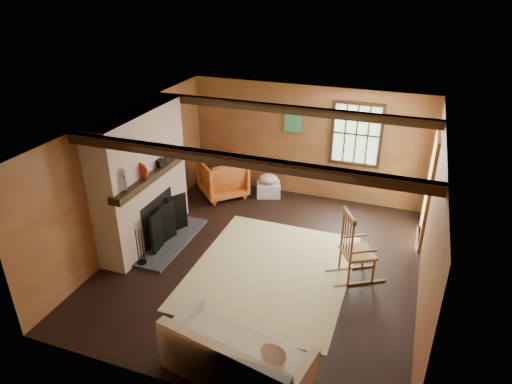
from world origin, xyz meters
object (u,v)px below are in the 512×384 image
at_px(fireplace, 143,184).
at_px(laundry_basket, 268,189).
at_px(sofa, 236,361).
at_px(rocking_chair, 355,251).
at_px(armchair, 223,177).

relative_size(fireplace, laundry_basket, 4.80).
bearing_deg(sofa, laundry_basket, 115.29).
xyz_separation_m(rocking_chair, laundry_basket, (-2.20, 2.29, -0.35)).
height_order(fireplace, sofa, fireplace).
xyz_separation_m(laundry_basket, armchair, (-0.95, -0.30, 0.27)).
height_order(fireplace, armchair, fireplace).
xyz_separation_m(sofa, armchair, (-2.14, 4.50, 0.16)).
bearing_deg(sofa, rocking_chair, 79.35).
height_order(laundry_basket, armchair, armchair).
bearing_deg(fireplace, sofa, -41.60).
relative_size(rocking_chair, sofa, 0.62).
relative_size(sofa, laundry_basket, 3.85).
xyz_separation_m(fireplace, rocking_chair, (3.71, 0.11, -0.60)).
relative_size(rocking_chair, armchair, 1.29).
height_order(rocking_chair, sofa, rocking_chair).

